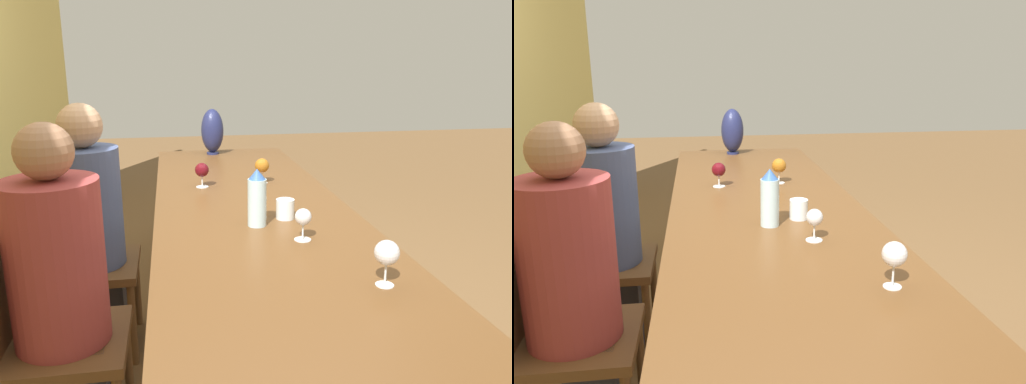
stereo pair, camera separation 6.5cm
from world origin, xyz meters
TOP-DOWN VIEW (x-y plane):
  - ground_plane at (0.00, 0.00)m, footprint 14.00×14.00m
  - dining_table at (0.00, 0.00)m, footprint 2.93×0.91m
  - water_bottle at (-0.31, 0.02)m, footprint 0.08×0.08m
  - water_tumbler at (-0.24, -0.11)m, footprint 0.08×0.08m
  - vase at (1.31, 0.07)m, footprint 0.16×0.16m
  - wine_glass_0 at (0.37, 0.21)m, footprint 0.08×0.08m
  - wine_glass_1 at (-0.51, -0.12)m, footprint 0.07×0.07m
  - wine_glass_2 at (0.40, -0.13)m, footprint 0.08×0.08m
  - wine_glass_3 at (-0.94, -0.27)m, footprint 0.08×0.08m
  - chair_near at (-0.59, 0.84)m, footprint 0.44×0.44m
  - chair_far at (0.10, 0.84)m, footprint 0.44×0.44m
  - person_near at (-0.59, 0.76)m, footprint 0.33×0.33m
  - person_far at (0.10, 0.76)m, footprint 0.33×0.33m

SIDE VIEW (x-z plane):
  - ground_plane at x=0.00m, z-range 0.00..0.00m
  - chair_near at x=-0.59m, z-range 0.04..0.92m
  - chair_far at x=0.10m, z-range 0.04..0.92m
  - person_near at x=-0.59m, z-range 0.05..1.28m
  - person_far at x=0.10m, z-range 0.05..1.28m
  - dining_table at x=0.00m, z-range 0.31..1.06m
  - water_tumbler at x=-0.24m, z-range 0.75..0.83m
  - wine_glass_1 at x=-0.51m, z-range 0.77..0.90m
  - wine_glass_0 at x=0.37m, z-range 0.77..0.91m
  - wine_glass_2 at x=0.40m, z-range 0.77..0.91m
  - wine_glass_3 at x=-0.94m, z-range 0.78..0.93m
  - water_bottle at x=-0.31m, z-range 0.74..0.99m
  - vase at x=1.31m, z-range 0.75..1.08m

